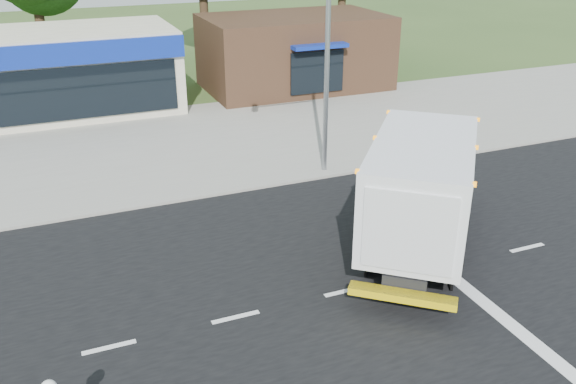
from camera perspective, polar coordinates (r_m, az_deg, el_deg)
name	(u,v)px	position (r m, az deg, el deg)	size (l,w,h in m)	color
ground	(346,291)	(16.14, 5.40, -9.25)	(120.00, 120.00, 0.00)	#385123
road_asphalt	(346,291)	(16.13, 5.40, -9.24)	(60.00, 14.00, 0.02)	black
sidewalk	(245,177)	(22.81, -4.07, 1.44)	(60.00, 2.40, 0.12)	gray
parking_apron	(204,132)	(28.06, -7.87, 5.58)	(60.00, 9.00, 0.02)	gray
lane_markings	(419,307)	(15.79, 12.13, -10.51)	(55.20, 7.00, 0.01)	silver
ems_box_truck	(423,181)	(17.76, 12.50, 1.01)	(6.96, 7.75, 3.55)	black
brown_storefront	(295,52)	(35.21, 0.63, 12.98)	(10.00, 6.70, 4.00)	#382316
traffic_signal_pole	(311,43)	(21.69, 2.14, 13.72)	(3.51, 0.25, 8.00)	gray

